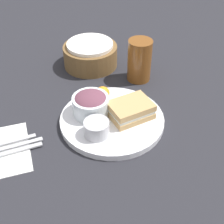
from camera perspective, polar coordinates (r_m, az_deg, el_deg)
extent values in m
plane|color=#232328|center=(0.89, 0.00, -1.89)|extent=(4.00, 4.00, 0.00)
cylinder|color=silver|center=(0.88, 0.00, -1.45)|extent=(0.29, 0.29, 0.02)
cube|color=tan|center=(0.88, 3.39, -0.32)|extent=(0.13, 0.11, 0.02)
cube|color=silver|center=(0.87, 3.43, 0.38)|extent=(0.12, 0.10, 0.01)
cube|color=tan|center=(0.86, 3.46, 1.09)|extent=(0.13, 0.11, 0.02)
cylinder|color=white|center=(0.88, -3.90, 1.21)|extent=(0.10, 0.10, 0.05)
ellipsoid|color=brown|center=(0.86, -3.95, 2.22)|extent=(0.10, 0.10, 0.04)
cylinder|color=#B7B7BC|center=(0.81, -2.84, -2.98)|extent=(0.07, 0.07, 0.04)
sphere|color=orange|center=(0.93, -1.90, 3.41)|extent=(0.04, 0.04, 0.04)
cylinder|color=brown|center=(1.03, 5.04, 9.38)|extent=(0.08, 0.08, 0.14)
cylinder|color=brown|center=(1.12, -3.97, 10.23)|extent=(0.19, 0.19, 0.07)
cylinder|color=white|center=(1.10, -4.07, 12.18)|extent=(0.16, 0.16, 0.01)
cube|color=white|center=(0.85, -19.18, -6.61)|extent=(0.13, 0.18, 0.00)
cube|color=#B2B2B7|center=(0.84, -19.10, -7.23)|extent=(0.19, 0.02, 0.01)
cube|color=#B2B2B7|center=(0.85, -19.24, -6.40)|extent=(0.20, 0.03, 0.01)
cube|color=#B2B2B7|center=(0.86, -19.38, -5.58)|extent=(0.17, 0.02, 0.01)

